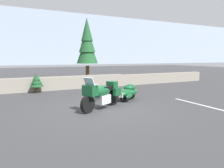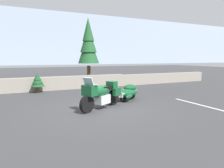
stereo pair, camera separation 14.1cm
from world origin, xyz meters
The scene contains 8 objects.
ground_plane centered at (0.00, 0.00, 0.00)m, with size 80.00×80.00×0.00m, color #38383A.
stone_guard_wall centered at (-0.80, 5.86, 0.42)m, with size 24.00×0.58×0.90m.
distant_ridgeline centered at (0.00, 95.85, 8.00)m, with size 240.00×80.00×16.00m, color #99A8BF.
touring_motorcycle centered at (0.01, 0.10, 0.62)m, with size 2.10×1.38×1.33m.
car_shaped_trailer centered at (1.82, 1.08, 0.41)m, with size 2.11×1.36×0.76m.
pine_tree_tall centered at (1.95, 7.36, 3.14)m, with size 1.59×1.59×5.01m.
pine_sapling_near centered at (-1.95, 5.26, 0.71)m, with size 0.80×0.80×1.14m.
parking_stripe_marker centered at (4.16, -1.50, 0.00)m, with size 0.12×3.60×0.01m, color silver.
Camera 1 is at (-3.11, -7.25, 2.03)m, focal length 32.33 mm.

